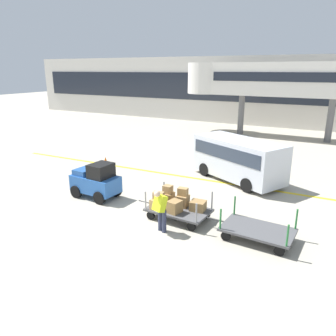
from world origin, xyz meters
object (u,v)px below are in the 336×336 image
object	(u,v)px
baggage_cart_lead	(176,205)
baggage_cart_middle	(257,230)
baggage_tug	(96,181)
shuttle_van	(238,157)
baggage_handler	(160,209)
safety_cone_near	(106,161)

from	to	relation	value
baggage_cart_lead	baggage_cart_middle	world-z (taller)	baggage_cart_lead
baggage_tug	shuttle_van	size ratio (longest dim) A/B	0.42
shuttle_van	baggage_handler	bearing A→B (deg)	-95.81
shuttle_van	baggage_cart_lead	bearing A→B (deg)	-97.45
baggage_cart_middle	shuttle_van	distance (m)	6.16
baggage_handler	safety_cone_near	xyz separation A→B (m)	(-6.80, 5.43, -0.59)
baggage_handler	safety_cone_near	distance (m)	8.72
shuttle_van	baggage_tug	bearing A→B (deg)	-132.35
baggage_cart_middle	shuttle_van	size ratio (longest dim) A/B	0.59
baggage_handler	baggage_tug	bearing A→B (deg)	160.45
baggage_cart_lead	shuttle_van	xyz separation A→B (m)	(0.71, 5.41, 0.69)
baggage_cart_lead	baggage_cart_middle	xyz separation A→B (m)	(3.10, -0.19, -0.20)
safety_cone_near	shuttle_van	bearing A→B (deg)	9.30
baggage_tug	baggage_handler	xyz separation A→B (m)	(4.07, -1.45, 0.11)
baggage_tug	safety_cone_near	bearing A→B (deg)	124.33
baggage_tug	baggage_handler	bearing A→B (deg)	-19.55
baggage_tug	baggage_cart_middle	size ratio (longest dim) A/B	0.71
baggage_tug	shuttle_van	bearing A→B (deg)	47.65
baggage_handler	safety_cone_near	size ratio (longest dim) A/B	2.84
baggage_cart_middle	baggage_handler	bearing A→B (deg)	-161.07
baggage_cart_lead	baggage_handler	distance (m)	1.29
safety_cone_near	baggage_tug	bearing A→B (deg)	-55.67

